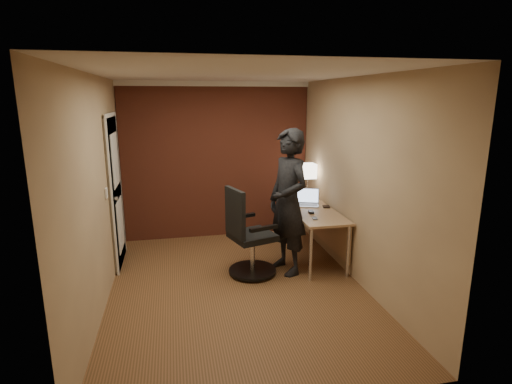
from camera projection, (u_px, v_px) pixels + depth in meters
room at (202, 158)px, 5.96m from camera, size 4.00×4.00×4.00m
desk at (317, 218)px, 5.62m from camera, size 0.60×1.50×0.73m
desk_lamp at (308, 171)px, 6.13m from camera, size 0.22×0.22×0.54m
laptop at (308, 200)px, 5.80m from camera, size 0.40×0.35×0.23m
mouse at (311, 212)px, 5.38m from camera, size 0.07×0.11×0.03m
phone at (315, 218)px, 5.14m from camera, size 0.08×0.12×0.01m
wallet at (326, 207)px, 5.67m from camera, size 0.11×0.13×0.02m
office_chair at (247, 238)px, 5.09m from camera, size 0.65×0.71×1.14m
person at (288, 202)px, 5.12m from camera, size 0.64×0.79×1.89m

